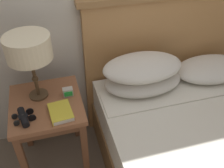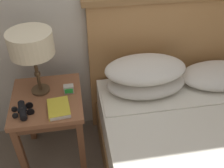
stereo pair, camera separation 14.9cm
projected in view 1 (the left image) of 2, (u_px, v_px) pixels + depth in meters
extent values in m
cube|color=brown|center=(46.00, 104.00, 1.79)|extent=(0.49, 0.52, 0.04)
cube|color=brown|center=(47.00, 109.00, 1.82)|extent=(0.46, 0.49, 0.05)
cube|color=brown|center=(25.00, 166.00, 1.78)|extent=(0.04, 0.04, 0.60)
cube|color=brown|center=(85.00, 152.00, 1.86)|extent=(0.04, 0.04, 0.60)
cube|color=brown|center=(24.00, 120.00, 2.11)|extent=(0.04, 0.04, 0.60)
cube|color=brown|center=(75.00, 110.00, 2.20)|extent=(0.04, 0.04, 0.60)
cube|color=silver|center=(219.00, 160.00, 1.67)|extent=(1.27, 1.73, 0.25)
cube|color=white|center=(181.00, 90.00, 2.02)|extent=(1.24, 0.28, 0.01)
cube|color=#AD7A47|center=(163.00, 63.00, 2.27)|extent=(1.36, 0.06, 1.15)
ellipsoid|color=silver|center=(143.00, 81.00, 2.00)|extent=(0.60, 0.36, 0.15)
ellipsoid|color=silver|center=(211.00, 69.00, 2.12)|extent=(0.60, 0.36, 0.15)
ellipsoid|color=silver|center=(143.00, 67.00, 1.92)|extent=(0.60, 0.36, 0.15)
cylinder|color=#4C3823|center=(39.00, 95.00, 1.83)|extent=(0.13, 0.13, 0.01)
cylinder|color=#4C3823|center=(35.00, 77.00, 1.74)|extent=(0.02, 0.02, 0.30)
sphere|color=#4C3823|center=(35.00, 79.00, 1.75)|extent=(0.04, 0.04, 0.04)
cylinder|color=beige|center=(28.00, 47.00, 1.60)|extent=(0.29, 0.29, 0.15)
cube|color=silver|center=(61.00, 112.00, 1.68)|extent=(0.15, 0.20, 0.03)
cube|color=gold|center=(60.00, 110.00, 1.67)|extent=(0.15, 0.20, 0.00)
cube|color=gold|center=(50.00, 115.00, 1.67)|extent=(0.02, 0.19, 0.03)
cylinder|color=black|center=(24.00, 120.00, 1.62)|extent=(0.06, 0.10, 0.04)
cylinder|color=black|center=(32.00, 118.00, 1.63)|extent=(0.05, 0.02, 0.05)
cylinder|color=black|center=(17.00, 123.00, 1.60)|extent=(0.04, 0.02, 0.04)
cylinder|color=black|center=(22.00, 114.00, 1.66)|extent=(0.06, 0.10, 0.04)
cylinder|color=black|center=(30.00, 112.00, 1.68)|extent=(0.05, 0.02, 0.05)
cylinder|color=black|center=(15.00, 116.00, 1.64)|extent=(0.04, 0.02, 0.04)
cube|color=black|center=(23.00, 116.00, 1.63)|extent=(0.06, 0.05, 0.01)
cylinder|color=black|center=(23.00, 116.00, 1.63)|extent=(0.02, 0.01, 0.02)
cube|color=#B7B2A8|center=(68.00, 92.00, 1.82)|extent=(0.07, 0.04, 0.06)
cube|color=green|center=(68.00, 94.00, 1.80)|extent=(0.06, 0.00, 0.04)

